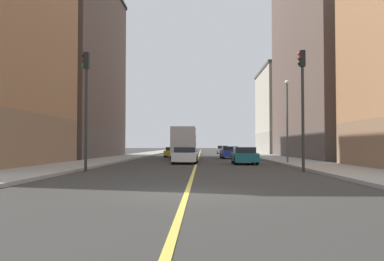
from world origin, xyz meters
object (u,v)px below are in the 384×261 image
Objects in this scene: building_right_midblock at (66,67)px; car_blue at (230,153)px; box_truck at (184,143)px; car_silver at (222,150)px; car_white at (185,156)px; building_left_far at (292,111)px; car_red at (191,150)px; car_teal at (244,156)px; street_lamp_left_near at (287,112)px; car_green at (179,149)px; car_yellow at (173,152)px; traffic_light_right_near at (86,95)px; building_left_mid at (336,55)px; traffic_light_left_near at (302,94)px.

building_right_midblock reaches higher than car_blue.
car_silver is at bearing 79.89° from box_truck.
box_truck is (-0.52, 9.76, 1.08)m from car_white.
car_blue is 0.98× the size of car_silver.
building_left_far is 4.14× the size of car_red.
building_left_far is at bearing 73.09° from car_teal.
street_lamp_left_near is 47.22m from car_green.
car_green is 1.07× the size of car_blue.
car_white reaches higher than car_yellow.
car_blue is at bearing 67.85° from traffic_light_right_near.
building_right_midblock is (-30.90, -22.57, 3.47)m from building_left_far.
car_red is 12.06m from car_green.
building_right_midblock is at bearing -164.73° from car_yellow.
building_right_midblock reaches higher than car_silver.
car_green is 1.09× the size of car_white.
street_lamp_left_near is at bearing -75.81° from car_blue.
car_white is at bearing -108.42° from car_blue.
building_left_far is at bearing 15.56° from car_red.
street_lamp_left_near is 1.50× the size of car_white.
traffic_light_right_near is 1.53× the size of car_teal.
street_lamp_left_near reaches higher than car_blue.
building_left_mid is 33.14m from traffic_light_right_near.
traffic_light_left_near reaches higher than car_red.
traffic_light_left_near is at bearing 0.00° from traffic_light_right_near.
car_yellow is (-18.61, -19.21, -6.50)m from building_left_far.
street_lamp_left_near is (13.06, 9.39, -0.21)m from traffic_light_right_near.
building_left_far is at bearing 45.90° from car_yellow.
street_lamp_left_near is 35.21m from car_red.
car_red is at bearing 131.16° from building_left_mid.
car_teal is at bearing 176.75° from street_lamp_left_near.
car_blue is (4.37, 13.11, 0.01)m from car_white.
street_lamp_left_near is at bearing -119.73° from building_left_mid.
traffic_light_right_near is 1.61× the size of car_red.
car_yellow is 1.02× the size of car_blue.
building_left_mid is 5.98× the size of car_teal.
street_lamp_left_near is at bearing -51.66° from box_truck.
car_blue reaches higher than car_teal.
building_left_far reaches higher than car_blue.
traffic_light_right_near is 20.72m from box_truck.
car_red is at bearing 103.89° from street_lamp_left_near.
traffic_light_left_near is at bearing -96.17° from street_lamp_left_near.
building_left_mid reaches higher than car_silver.
car_yellow is 1.02× the size of car_teal.
traffic_light_left_near is 12.04m from traffic_light_right_near.
car_silver is at bearing 92.39° from traffic_light_left_near.
car_yellow is (-1.78, -14.52, -0.03)m from car_red.
building_left_mid reaches higher than traffic_light_right_near.
street_lamp_left_near is 8.66m from car_white.
building_left_far is 3.70× the size of car_green.
building_left_mid reaches higher than traffic_light_left_near.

